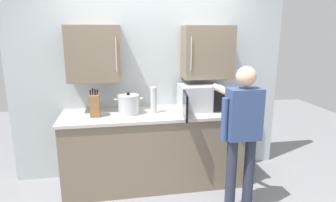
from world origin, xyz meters
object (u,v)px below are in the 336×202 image
stock_pot (129,104)px  microwave_oven (198,98)px  knife_block (95,105)px  thermos_flask (154,100)px  person_figure (242,128)px

stock_pot → microwave_oven: bearing=3.3°
microwave_oven → stock_pot: (-0.87, -0.05, -0.04)m
stock_pot → knife_block: size_ratio=1.01×
thermos_flask → stock_pot: 0.31m
microwave_oven → person_figure: person_figure is taller
microwave_oven → person_figure: bearing=-72.9°
stock_pot → thermos_flask: bearing=0.3°
stock_pot → person_figure: bearing=-33.5°
knife_block → person_figure: (1.51, -0.71, -0.12)m
microwave_oven → knife_block: 1.27m
stock_pot → person_figure: (1.12, -0.74, -0.11)m
microwave_oven → thermos_flask: 0.57m
microwave_oven → knife_block: size_ratio=2.24×
microwave_oven → knife_block: bearing=-176.6°
person_figure → microwave_oven: bearing=107.1°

